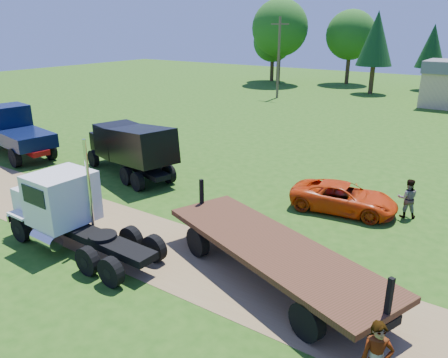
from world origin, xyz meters
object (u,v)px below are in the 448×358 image
Objects in this scene: navy_truck at (12,130)px; flatbed_trailer at (272,253)px; white_semi_tractor at (64,209)px; black_dump_truck at (131,146)px; orange_pickup at (344,197)px.

navy_truck is 21.67m from flatbed_trailer.
navy_truck is (-13.45, 5.88, 0.16)m from white_semi_tractor.
orange_pickup is (11.68, 2.03, -1.09)m from black_dump_truck.
white_semi_tractor reaches higher than navy_truck.
flatbed_trailer is (7.91, 2.31, -0.47)m from white_semi_tractor.
navy_truck reaches higher than flatbed_trailer.
white_semi_tractor reaches higher than orange_pickup.
orange_pickup is 6.97m from flatbed_trailer.
black_dump_truck is 12.76m from flatbed_trailer.
black_dump_truck reaches higher than navy_truck.
navy_truck is 0.80× the size of flatbed_trailer.
orange_pickup is at bearing 51.25° from white_semi_tractor.
black_dump_truck is 11.90m from orange_pickup.
white_semi_tractor is at bearing 131.76° from orange_pickup.
orange_pickup is (21.29, 3.39, -0.96)m from navy_truck.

